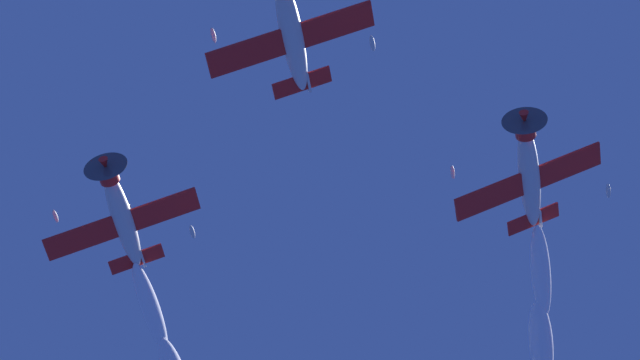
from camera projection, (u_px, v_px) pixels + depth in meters
name	position (u px, v px, depth m)	size (l,w,h in m)	color
airplane_lead	(291.00, 29.00, 73.29)	(9.22, 8.61, 3.55)	silver
airplane_left_wingman	(529.00, 172.00, 78.64)	(9.02, 8.63, 3.96)	silver
airplane_right_wingman	(122.00, 215.00, 80.67)	(9.19, 8.61, 3.63)	silver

